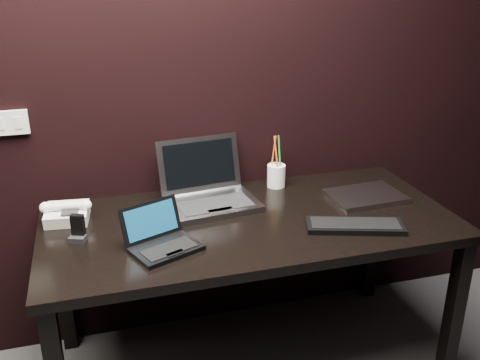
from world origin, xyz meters
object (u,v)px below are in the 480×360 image
object	(u,v)px
netbook	(162,240)
pen_cup	(276,175)
mobile_phone	(78,231)
silver_laptop	(209,193)
desk_phone	(67,213)
ext_keyboard	(355,226)
desk	(250,235)
closed_laptop	(365,196)

from	to	relation	value
netbook	pen_cup	xyz separation A→B (m)	(0.61, 0.45, 0.03)
pen_cup	mobile_phone	bearing A→B (deg)	-161.63
silver_laptop	desk_phone	world-z (taller)	silver_laptop
ext_keyboard	pen_cup	bearing A→B (deg)	107.02
desk	desk_phone	bearing A→B (deg)	165.77
silver_laptop	mobile_phone	size ratio (longest dim) A/B	4.01
desk	ext_keyboard	distance (m)	0.44
closed_laptop	desk_phone	distance (m)	1.30
ext_keyboard	closed_laptop	size ratio (longest dim) A/B	1.21
closed_laptop	desk_phone	xyz separation A→B (m)	(-1.29, 0.13, 0.03)
desk	ext_keyboard	world-z (taller)	ext_keyboard
desk_phone	closed_laptop	bearing A→B (deg)	-5.63
closed_laptop	desk	bearing A→B (deg)	-174.18
desk	mobile_phone	world-z (taller)	mobile_phone
mobile_phone	desk_phone	bearing A→B (deg)	103.14
netbook	silver_laptop	distance (m)	0.43
mobile_phone	pen_cup	xyz separation A→B (m)	(0.91, 0.30, 0.02)
silver_laptop	ext_keyboard	size ratio (longest dim) A/B	1.03
netbook	mobile_phone	world-z (taller)	netbook
desk	pen_cup	world-z (taller)	pen_cup
silver_laptop	netbook	bearing A→B (deg)	-126.80
netbook	mobile_phone	size ratio (longest dim) A/B	2.92
desk	closed_laptop	world-z (taller)	closed_laptop
mobile_phone	closed_laptop	bearing A→B (deg)	2.51
desk_phone	pen_cup	world-z (taller)	pen_cup
desk	ext_keyboard	xyz separation A→B (m)	(0.38, -0.20, 0.09)
desk	pen_cup	distance (m)	0.40
pen_cup	desk_phone	bearing A→B (deg)	-172.83
ext_keyboard	pen_cup	size ratio (longest dim) A/B	1.62
desk	closed_laptop	distance (m)	0.57
netbook	ext_keyboard	world-z (taller)	netbook
desk	pen_cup	xyz separation A→B (m)	(0.22, 0.30, 0.14)
netbook	desk_phone	bearing A→B (deg)	135.85
mobile_phone	pen_cup	size ratio (longest dim) A/B	0.41
closed_laptop	ext_keyboard	bearing A→B (deg)	-125.87
desk	silver_laptop	bearing A→B (deg)	122.66
ext_keyboard	desk	bearing A→B (deg)	152.00
desk_phone	desk	bearing A→B (deg)	-14.23
ext_keyboard	pen_cup	world-z (taller)	pen_cup
silver_laptop	closed_laptop	xyz separation A→B (m)	(0.69, -0.14, -0.04)
silver_laptop	pen_cup	bearing A→B (deg)	16.42
mobile_phone	ext_keyboard	bearing A→B (deg)	-10.81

